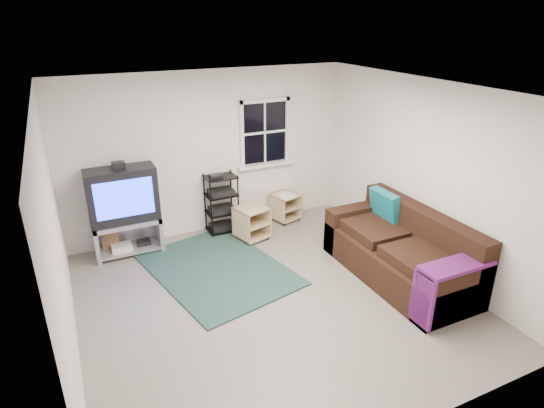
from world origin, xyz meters
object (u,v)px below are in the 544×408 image
side_table_right (284,205)px  tv_unit (124,204)px  av_rack (222,207)px  side_table_left (250,222)px  sofa (402,253)px

side_table_right → tv_unit: bearing=-178.9°
av_rack → side_table_left: bearing=-51.6°
av_rack → side_table_right: 1.15m
av_rack → tv_unit: bearing=-177.6°
av_rack → sofa: sofa is taller
side_table_left → side_table_right: side_table_left is taller
side_table_right → sofa: size_ratio=0.24×
tv_unit → side_table_left: tv_unit is taller
av_rack → side_table_right: av_rack is taller
side_table_left → sofa: sofa is taller
av_rack → side_table_left: av_rack is taller
av_rack → sofa: size_ratio=0.44×
tv_unit → sofa: 4.01m
sofa → side_table_right: bearing=104.0°
side_table_left → side_table_right: 0.90m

